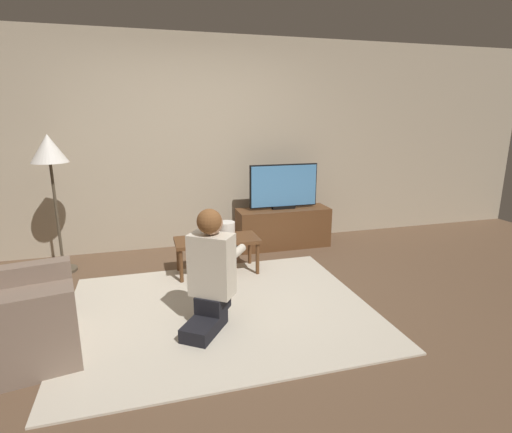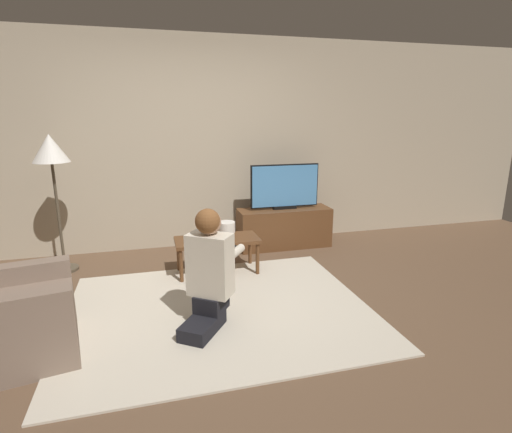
% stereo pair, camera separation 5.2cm
% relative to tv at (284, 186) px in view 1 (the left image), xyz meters
% --- Properties ---
extents(ground_plane, '(10.00, 10.00, 0.00)m').
position_rel_tv_xyz_m(ground_plane, '(-1.11, -1.54, -0.79)').
color(ground_plane, brown).
extents(wall_back, '(10.00, 0.06, 2.60)m').
position_rel_tv_xyz_m(wall_back, '(-1.11, 0.39, 0.51)').
color(wall_back, tan).
rests_on(wall_back, ground_plane).
extents(rug, '(2.57, 2.08, 0.02)m').
position_rel_tv_xyz_m(rug, '(-1.11, -1.54, -0.78)').
color(rug, beige).
rests_on(rug, ground_plane).
extents(tv_stand, '(1.18, 0.38, 0.50)m').
position_rel_tv_xyz_m(tv_stand, '(-0.00, -0.00, -0.54)').
color(tv_stand, brown).
rests_on(tv_stand, ground_plane).
extents(tv, '(0.88, 0.08, 0.57)m').
position_rel_tv_xyz_m(tv, '(0.00, 0.00, 0.00)').
color(tv, black).
rests_on(tv, tv_stand).
extents(coffee_table, '(0.88, 0.40, 0.39)m').
position_rel_tv_xyz_m(coffee_table, '(-0.98, -0.68, -0.44)').
color(coffee_table, brown).
rests_on(coffee_table, ground_plane).
extents(floor_lamp, '(0.37, 0.37, 1.47)m').
position_rel_tv_xyz_m(floor_lamp, '(-2.59, -0.16, 0.45)').
color(floor_lamp, '#4C4233').
rests_on(floor_lamp, ground_plane).
extents(armchair, '(0.85, 0.87, 0.98)m').
position_rel_tv_xyz_m(armchair, '(-2.62, -1.83, -0.47)').
color(armchair, '#7A6656').
rests_on(armchair, ground_plane).
extents(person_kneeling, '(0.65, 0.77, 0.96)m').
position_rel_tv_xyz_m(person_kneeling, '(-1.22, -1.74, -0.30)').
color(person_kneeling, black).
rests_on(person_kneeling, rug).
extents(table_lamp, '(0.18, 0.18, 0.17)m').
position_rel_tv_xyz_m(table_lamp, '(-0.88, -0.67, -0.29)').
color(table_lamp, '#4C3823').
rests_on(table_lamp, coffee_table).
extents(remote, '(0.04, 0.15, 0.02)m').
position_rel_tv_xyz_m(remote, '(-1.00, -0.76, -0.39)').
color(remote, black).
rests_on(remote, coffee_table).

